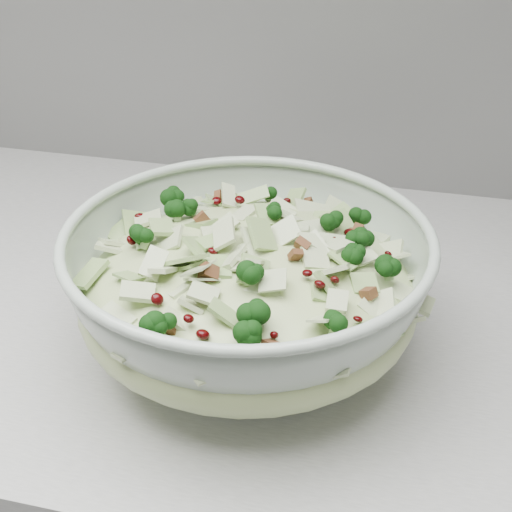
# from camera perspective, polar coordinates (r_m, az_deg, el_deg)

# --- Properties ---
(mixing_bowl) EXTENTS (0.39, 0.39, 0.12)m
(mixing_bowl) POSITION_cam_1_polar(r_m,az_deg,el_deg) (0.61, -0.65, -2.82)
(mixing_bowl) COLOR #A7B8A7
(mixing_bowl) RESTS_ON counter
(salad) EXTENTS (0.33, 0.33, 0.12)m
(salad) POSITION_cam_1_polar(r_m,az_deg,el_deg) (0.60, -0.66, -1.22)
(salad) COLOR #B7C586
(salad) RESTS_ON mixing_bowl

